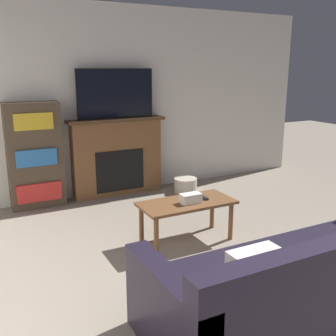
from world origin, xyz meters
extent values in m
cube|color=silver|center=(0.00, 4.35, 1.35)|extent=(6.57, 0.06, 2.70)
cube|color=brown|center=(-0.04, 4.21, 0.54)|extent=(1.32, 0.22, 1.09)
cube|color=black|center=(-0.04, 4.10, 0.38)|extent=(0.72, 0.01, 0.60)
cube|color=#4C331E|center=(-0.04, 4.19, 1.11)|extent=(1.42, 0.28, 0.04)
cube|color=black|center=(-0.04, 4.19, 1.48)|extent=(1.12, 0.03, 0.69)
cube|color=black|center=(-0.04, 4.18, 1.48)|extent=(1.08, 0.01, 0.66)
cube|color=black|center=(0.15, 0.79, 0.21)|extent=(2.41, 0.98, 0.41)
cube|color=black|center=(-0.97, 0.79, 0.31)|extent=(0.16, 0.98, 0.63)
cube|color=silver|center=(-0.39, 0.70, 0.55)|extent=(0.36, 0.14, 0.28)
cube|color=brown|center=(0.04, 2.31, 0.43)|extent=(1.02, 0.49, 0.03)
cylinder|color=brown|center=(-0.41, 2.12, 0.21)|extent=(0.05, 0.05, 0.42)
cylinder|color=brown|center=(0.49, 2.12, 0.21)|extent=(0.05, 0.05, 0.42)
cylinder|color=brown|center=(-0.41, 2.49, 0.21)|extent=(0.05, 0.05, 0.42)
cylinder|color=brown|center=(0.49, 2.49, 0.21)|extent=(0.05, 0.05, 0.42)
cube|color=white|center=(0.06, 2.26, 0.50)|extent=(0.22, 0.12, 0.10)
cube|color=black|center=(0.25, 2.31, 0.46)|extent=(0.04, 0.15, 0.02)
cube|color=#4C3D2D|center=(-1.19, 4.19, 0.70)|extent=(0.70, 0.26, 1.41)
cube|color=red|center=(-1.19, 4.05, 0.23)|extent=(0.57, 0.03, 0.24)
cube|color=#2D70B7|center=(-1.19, 4.05, 0.70)|extent=(0.51, 0.03, 0.22)
cube|color=gold|center=(-1.19, 4.05, 1.17)|extent=(0.48, 0.03, 0.21)
cylinder|color=#BCB29E|center=(0.89, 3.81, 0.11)|extent=(0.34, 0.34, 0.22)
camera|label=1|loc=(-1.95, -1.11, 1.83)|focal=42.00mm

